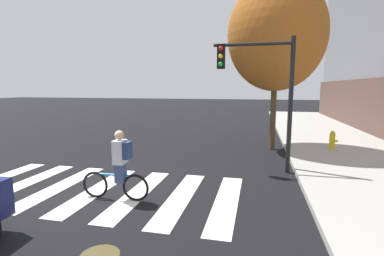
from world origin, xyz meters
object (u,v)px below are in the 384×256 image
traffic_light_near (263,82)px  street_tree_near (276,35)px  manhole_cover (100,255)px  fire_hydrant (332,140)px  cyclist (119,166)px

traffic_light_near → street_tree_near: (0.51, 3.45, 1.97)m
manhole_cover → street_tree_near: size_ratio=0.09×
manhole_cover → fire_hydrant: (5.44, 8.67, 0.53)m
cyclist → street_tree_near: (3.82, 6.66, 3.99)m
fire_hydrant → street_tree_near: size_ratio=0.11×
traffic_light_near → fire_hydrant: bearing=48.7°
manhole_cover → cyclist: 2.45m
manhole_cover → cyclist: (-0.75, 2.18, 0.84)m
street_tree_near → fire_hydrant: bearing=-4.2°
manhole_cover → traffic_light_near: bearing=64.6°
cyclist → street_tree_near: size_ratio=0.24×
cyclist → fire_hydrant: (6.19, 6.49, -0.31)m
traffic_light_near → fire_hydrant: size_ratio=5.38×
manhole_cover → fire_hydrant: bearing=57.9°
cyclist → fire_hydrant: 8.97m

